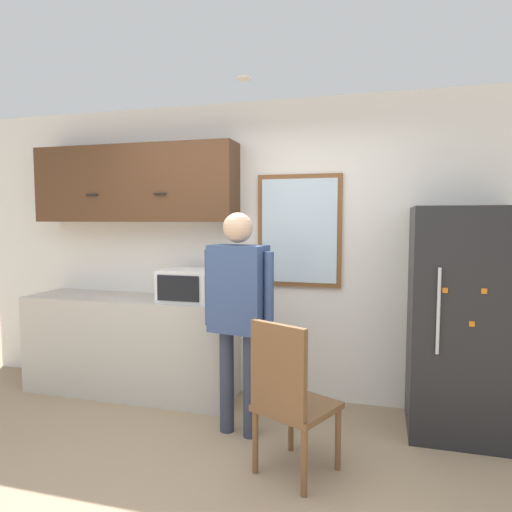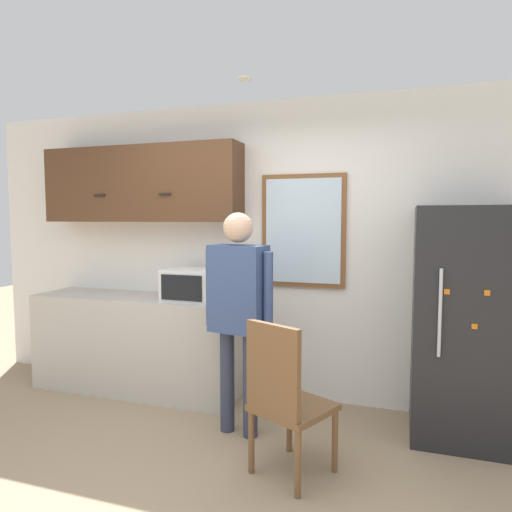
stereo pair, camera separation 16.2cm
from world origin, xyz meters
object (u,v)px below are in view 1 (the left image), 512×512
(refrigerator, at_px, (462,321))
(chair, at_px, (289,394))
(person, at_px, (238,301))
(microwave, at_px, (193,285))

(refrigerator, relative_size, chair, 1.71)
(person, xyz_separation_m, chair, (0.48, -0.48, -0.49))
(microwave, xyz_separation_m, person, (0.59, -0.51, -0.02))
(microwave, height_order, person, person)
(chair, bearing_deg, person, -19.25)
(microwave, xyz_separation_m, refrigerator, (2.21, -0.03, -0.19))
(microwave, distance_m, chair, 1.54)
(person, bearing_deg, chair, -34.12)
(microwave, distance_m, refrigerator, 2.22)
(person, relative_size, chair, 1.67)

